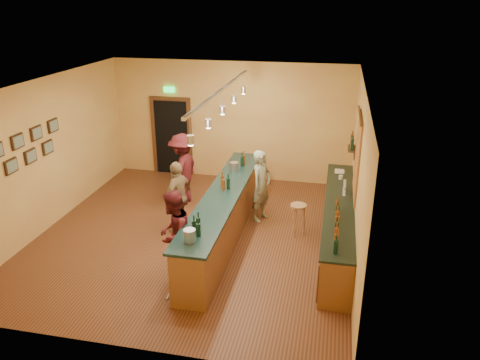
% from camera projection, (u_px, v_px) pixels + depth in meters
% --- Properties ---
extents(floor, '(7.00, 7.00, 0.00)m').
position_uv_depth(floor, '(195.00, 235.00, 10.01)').
color(floor, '#522617').
rests_on(floor, ground).
extents(ceiling, '(6.50, 7.00, 0.02)m').
position_uv_depth(ceiling, '(189.00, 85.00, 8.82)').
color(ceiling, silver).
rests_on(ceiling, wall_back).
extents(wall_back, '(6.50, 0.02, 3.20)m').
position_uv_depth(wall_back, '(231.00, 121.00, 12.60)').
color(wall_back, '#D99051').
rests_on(wall_back, floor).
extents(wall_front, '(6.50, 0.02, 3.20)m').
position_uv_depth(wall_front, '(114.00, 251.00, 6.24)').
color(wall_front, '#D99051').
rests_on(wall_front, floor).
extents(wall_left, '(0.02, 7.00, 3.20)m').
position_uv_depth(wall_left, '(47.00, 154.00, 10.04)').
color(wall_left, '#D99051').
rests_on(wall_left, floor).
extents(wall_right, '(0.02, 7.00, 3.20)m').
position_uv_depth(wall_right, '(358.00, 177.00, 8.79)').
color(wall_right, '#D99051').
rests_on(wall_right, floor).
extents(doorway, '(1.15, 0.09, 2.48)m').
position_uv_depth(doorway, '(172.00, 135.00, 13.08)').
color(doorway, black).
rests_on(doorway, wall_back).
extents(tapestry, '(0.03, 1.40, 1.60)m').
position_uv_depth(tapestry, '(357.00, 157.00, 9.07)').
color(tapestry, '#9E331F').
rests_on(tapestry, wall_right).
extents(bottle_shelf, '(0.17, 0.55, 0.54)m').
position_uv_depth(bottle_shelf, '(352.00, 144.00, 10.51)').
color(bottle_shelf, '#472C15').
rests_on(bottle_shelf, wall_right).
extents(picture_grid, '(0.06, 2.20, 0.70)m').
position_uv_depth(picture_grid, '(25.00, 149.00, 9.22)').
color(picture_grid, '#382111').
rests_on(picture_grid, wall_left).
extents(back_counter, '(0.60, 4.55, 1.27)m').
position_uv_depth(back_counter, '(338.00, 224.00, 9.42)').
color(back_counter, brown).
rests_on(back_counter, floor).
extents(tasting_bar, '(0.73, 5.10, 1.38)m').
position_uv_depth(tasting_bar, '(224.00, 212.00, 9.66)').
color(tasting_bar, brown).
rests_on(tasting_bar, floor).
extents(pendant_track, '(0.11, 4.60, 0.50)m').
position_uv_depth(pendant_track, '(222.00, 98.00, 8.78)').
color(pendant_track, silver).
rests_on(pendant_track, ceiling).
extents(bartender, '(0.59, 0.70, 1.63)m').
position_uv_depth(bartender, '(261.00, 186.00, 10.42)').
color(bartender, gray).
rests_on(bartender, floor).
extents(customer_a, '(0.65, 0.81, 1.63)m').
position_uv_depth(customer_a, '(174.00, 234.00, 8.33)').
color(customer_a, '#59191E').
rests_on(customer_a, floor).
extents(customer_b, '(0.59, 0.99, 1.58)m').
position_uv_depth(customer_b, '(178.00, 197.00, 9.90)').
color(customer_b, '#997A51').
rests_on(customer_b, floor).
extents(customer_c, '(0.80, 1.21, 1.75)m').
position_uv_depth(customer_c, '(182.00, 169.00, 11.25)').
color(customer_c, '#59191E').
rests_on(customer_c, floor).
extents(bar_stool, '(0.34, 0.34, 0.70)m').
position_uv_depth(bar_stool, '(298.00, 211.00, 9.81)').
color(bar_stool, '#9B6E46').
rests_on(bar_stool, floor).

